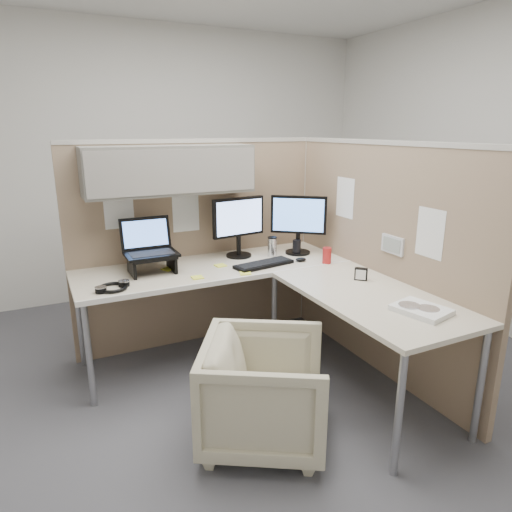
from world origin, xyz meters
name	(u,v)px	position (x,y,z in m)	size (l,w,h in m)	color
ground	(259,385)	(0.00, 0.00, 0.00)	(4.50, 4.50, 0.00)	#45444B
partition_back	(185,211)	(-0.22, 0.83, 1.10)	(2.00, 0.36, 1.63)	#957B61
partition_right	(377,258)	(0.90, -0.07, 0.82)	(0.07, 2.03, 1.63)	#957B61
desk	(267,283)	(0.12, 0.13, 0.69)	(2.00, 1.98, 0.73)	beige
office_chair	(265,386)	(-0.22, -0.52, 0.34)	(0.66, 0.61, 0.68)	beige
monitor_left	(239,222)	(0.16, 0.68, 1.00)	(0.44, 0.20, 0.47)	black
monitor_right	(298,220)	(0.62, 0.56, 1.00)	(0.37, 0.30, 0.47)	black
laptop_station	(150,252)	(-0.56, 0.60, 0.87)	(0.35, 0.30, 0.37)	black
keyboard	(264,264)	(0.22, 0.37, 0.74)	(0.45, 0.15, 0.02)	black
mouse	(301,260)	(0.53, 0.35, 0.74)	(0.08, 0.05, 0.03)	black
travel_mug	(272,247)	(0.40, 0.57, 0.81)	(0.07, 0.07, 0.16)	silver
soda_can_green	(327,255)	(0.68, 0.22, 0.79)	(0.07, 0.07, 0.12)	#B21E1E
soda_can_silver	(297,247)	(0.60, 0.53, 0.79)	(0.07, 0.07, 0.12)	black
sticky_note_a	(197,277)	(-0.31, 0.31, 0.73)	(0.08, 0.08, 0.01)	#F2F941
sticky_note_c	(168,269)	(-0.44, 0.59, 0.73)	(0.08, 0.08, 0.01)	#F2F941
sticky_note_d	(220,265)	(-0.07, 0.50, 0.73)	(0.08, 0.08, 0.01)	#F2F941
sticky_note_b	(245,273)	(0.02, 0.25, 0.73)	(0.08, 0.08, 0.01)	#F2F941
headphones	(113,287)	(-0.86, 0.33, 0.74)	(0.24, 0.24, 0.03)	black
paper_stack	(421,310)	(0.60, -0.79, 0.75)	(0.28, 0.33, 0.03)	white
desk_clock	(361,274)	(0.66, -0.20, 0.77)	(0.08, 0.08, 0.08)	black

